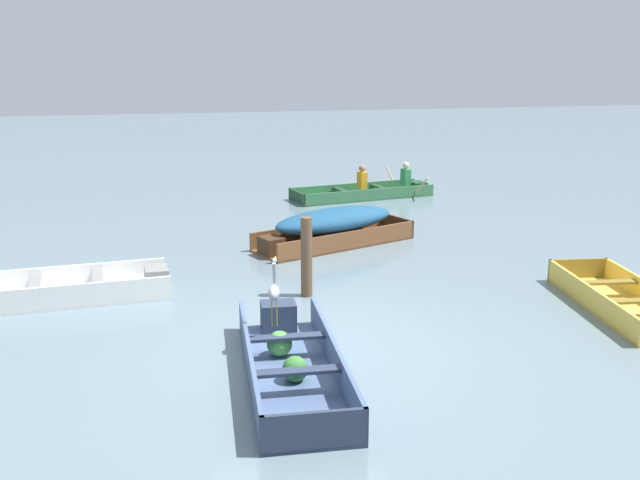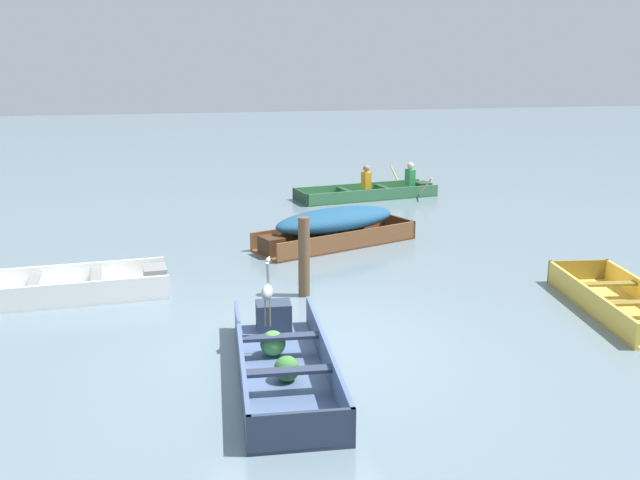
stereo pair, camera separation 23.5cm
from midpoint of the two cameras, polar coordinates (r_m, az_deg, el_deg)
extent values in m
plane|color=slate|center=(9.51, -0.63, -8.24)|extent=(80.00, 80.00, 0.00)
cube|color=#475B7F|center=(8.55, -2.05, -10.83)|extent=(1.28, 3.39, 0.04)
cube|color=#475B7F|center=(8.44, -5.48, -9.84)|extent=(0.29, 3.32, 0.42)
cube|color=#475B7F|center=(8.53, 1.31, -9.48)|extent=(0.29, 3.32, 0.42)
cube|color=#273246|center=(7.02, -0.49, -15.10)|extent=(1.05, 0.12, 0.42)
cube|color=#273246|center=(9.83, -3.05, -6.05)|extent=(0.50, 0.39, 0.38)
cube|color=#273246|center=(8.89, -2.43, -7.75)|extent=(0.96, 0.23, 0.04)
cube|color=#273246|center=(7.98, -1.65, -10.44)|extent=(0.96, 0.23, 0.04)
sphere|color=#4C9342|center=(9.00, -3.04, -8.25)|extent=(0.32, 0.32, 0.32)
sphere|color=#387533|center=(8.33, -1.86, -10.26)|extent=(0.30, 0.30, 0.30)
cube|color=white|center=(11.88, -19.07, -4.26)|extent=(3.17, 1.30, 0.04)
cube|color=white|center=(12.33, -19.04, -2.72)|extent=(3.10, 0.25, 0.39)
cube|color=white|center=(11.32, -19.25, -4.26)|extent=(3.10, 0.25, 0.39)
cube|color=gray|center=(11.81, -12.49, -2.91)|extent=(0.39, 0.52, 0.35)
cube|color=gray|center=(11.78, -16.92, -2.86)|extent=(0.22, 1.02, 0.04)
cube|color=gray|center=(11.84, -21.43, -3.16)|extent=(0.22, 1.02, 0.04)
cube|color=brown|center=(14.30, 1.71, -0.32)|extent=(3.46, 2.16, 0.04)
cube|color=brown|center=(13.87, 2.90, -0.09)|extent=(3.10, 1.24, 0.37)
cube|color=brown|center=(14.66, 0.59, 0.72)|extent=(3.10, 1.24, 0.37)
cube|color=#3F2716|center=(15.24, 6.72, 1.16)|extent=(0.42, 0.99, 0.37)
cube|color=#3F2716|center=(13.48, -3.40, -0.45)|extent=(0.50, 0.57, 0.34)
cube|color=#3F2716|center=(13.97, 0.06, 0.42)|extent=(0.49, 0.93, 0.04)
cube|color=#3F2716|center=(14.53, 3.31, 0.95)|extent=(0.49, 0.93, 0.04)
ellipsoid|color=navy|center=(14.19, 1.73, 1.61)|extent=(2.89, 1.90, 0.47)
cube|color=#E5BC47|center=(11.59, 23.30, -5.13)|extent=(1.42, 3.02, 0.04)
cube|color=#E5BC47|center=(11.32, 21.19, -4.49)|extent=(0.45, 2.88, 0.37)
cube|color=olive|center=(12.75, 20.44, -2.34)|extent=(1.03, 0.19, 0.37)
cube|color=olive|center=(11.15, 24.46, -4.60)|extent=(0.94, 0.29, 0.04)
cube|color=olive|center=(11.87, 22.46, -3.27)|extent=(0.94, 0.29, 0.04)
cube|color=#387047|center=(19.12, 4.05, 3.44)|extent=(3.91, 1.66, 0.04)
cube|color=#387047|center=(19.54, 3.41, 4.10)|extent=(3.75, 0.67, 0.31)
cube|color=#387047|center=(18.65, 4.73, 3.58)|extent=(3.75, 0.67, 0.31)
cube|color=#1E3D27|center=(18.36, -1.21, 3.45)|extent=(0.22, 1.05, 0.31)
cube|color=#1E3D27|center=(19.89, 8.51, 4.20)|extent=(0.43, 0.53, 0.28)
cube|color=#1E3D27|center=(19.33, 5.58, 4.18)|extent=(0.32, 0.97, 0.04)
cube|color=#1E3D27|center=(18.84, 2.50, 3.96)|extent=(0.32, 0.97, 0.04)
cube|color=orange|center=(19.03, 4.07, 4.79)|extent=(0.22, 0.31, 0.44)
sphere|color=#9E7051|center=(18.98, 4.09, 5.74)|extent=(0.18, 0.18, 0.18)
cube|color=#338C4C|center=(19.65, 7.56, 5.00)|extent=(0.22, 0.31, 0.44)
sphere|color=beige|center=(19.60, 7.59, 5.92)|extent=(0.18, 0.18, 0.18)
cylinder|color=tan|center=(20.38, 6.41, 5.06)|extent=(0.15, 0.64, 0.55)
cylinder|color=tan|center=(18.96, 8.78, 4.27)|extent=(0.15, 0.64, 0.55)
cylinder|color=olive|center=(8.89, -3.65, -5.83)|extent=(0.02, 0.02, 0.35)
cylinder|color=olive|center=(8.88, -3.27, -5.84)|extent=(0.02, 0.02, 0.35)
ellipsoid|color=#93999E|center=(8.80, -3.49, -4.22)|extent=(0.22, 0.35, 0.18)
cylinder|color=#93999E|center=(8.84, -3.43, -2.62)|extent=(0.07, 0.12, 0.28)
ellipsoid|color=#93999E|center=(8.84, -3.42, -1.61)|extent=(0.09, 0.12, 0.06)
cone|color=gold|center=(8.91, -3.37, -1.47)|extent=(0.05, 0.10, 0.02)
cylinder|color=brown|center=(11.12, -0.68, -1.37)|extent=(0.18, 0.18, 1.27)
camera|label=1|loc=(0.12, -89.49, 0.13)|focal=40.00mm
camera|label=2|loc=(0.12, 90.51, -0.13)|focal=40.00mm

